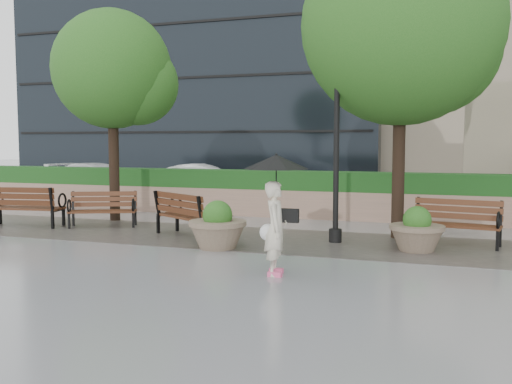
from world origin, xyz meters
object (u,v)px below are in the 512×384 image
(bench_3, at_px, (455,232))
(planter_right, at_px, (417,234))
(car_left, at_px, (98,180))
(bench_0, at_px, (25,215))
(bench_2, at_px, (188,224))
(bench_1, at_px, (103,217))
(car_right, at_px, (204,183))
(lamppost, at_px, (336,160))
(planter_left, at_px, (218,230))
(pedestrian, at_px, (276,202))

(bench_3, relative_size, planter_right, 1.74)
(bench_3, xyz_separation_m, car_left, (-13.59, 6.93, 0.39))
(bench_0, relative_size, bench_2, 1.01)
(bench_1, height_order, bench_2, bench_2)
(bench_3, bearing_deg, bench_0, -166.42)
(bench_1, xyz_separation_m, car_right, (-0.09, 6.52, 0.42))
(planter_right, relative_size, car_right, 0.26)
(bench_0, height_order, bench_1, bench_0)
(bench_1, distance_m, lamppost, 6.31)
(bench_0, relative_size, bench_3, 1.07)
(planter_left, relative_size, pedestrian, 0.60)
(car_right, bearing_deg, car_left, 70.05)
(planter_left, distance_m, planter_right, 4.03)
(planter_left, bearing_deg, bench_1, 155.84)
(bench_2, xyz_separation_m, car_left, (-7.77, 7.79, 0.37))
(planter_right, height_order, car_right, car_right)
(car_right, bearing_deg, planter_left, -167.43)
(planter_right, distance_m, car_right, 10.78)
(planter_right, xyz_separation_m, lamppost, (-1.74, 0.46, 1.44))
(planter_right, distance_m, lamppost, 2.31)
(bench_3, height_order, lamppost, lamppost)
(planter_right, xyz_separation_m, pedestrian, (-2.09, -2.86, 0.85))
(bench_3, bearing_deg, lamppost, -160.34)
(bench_0, relative_size, car_left, 0.44)
(bench_0, distance_m, planter_right, 9.83)
(bench_1, distance_m, planter_left, 4.34)
(bench_2, relative_size, lamppost, 0.49)
(planter_left, bearing_deg, car_right, 116.01)
(bench_0, bearing_deg, planter_left, 160.00)
(bench_2, xyz_separation_m, car_right, (-2.86, 7.23, 0.39))
(bench_3, relative_size, car_left, 0.41)
(planter_left, height_order, car_left, car_left)
(bench_1, xyz_separation_m, lamppost, (6.12, -0.29, 1.53))
(car_right, relative_size, pedestrian, 2.13)
(bench_2, xyz_separation_m, pedestrian, (3.00, -2.89, 0.90))
(bench_2, height_order, planter_left, bench_2)
(bench_2, distance_m, planter_left, 1.60)
(bench_3, xyz_separation_m, planter_left, (-4.63, -1.93, 0.10))
(bench_0, height_order, planter_left, bench_0)
(bench_1, relative_size, bench_3, 0.95)
(planter_right, relative_size, pedestrian, 0.55)
(planter_left, xyz_separation_m, car_right, (-4.05, 8.30, 0.30))
(bench_2, relative_size, planter_left, 1.69)
(bench_0, distance_m, bench_2, 4.74)
(bench_0, distance_m, lamppost, 8.23)
(planter_right, xyz_separation_m, car_right, (-7.95, 7.27, 0.34))
(bench_0, bearing_deg, bench_1, -172.36)
(planter_right, distance_m, pedestrian, 3.64)
(bench_2, xyz_separation_m, planter_left, (1.19, -1.07, 0.09))
(bench_2, bearing_deg, planter_right, -149.53)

